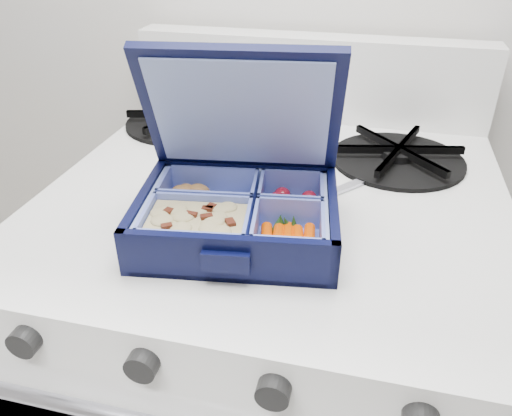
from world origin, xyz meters
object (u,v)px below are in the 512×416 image
(bento_box, at_px, (237,216))
(stove, at_px, (272,403))
(fork, at_px, (334,192))
(burner_grate, at_px, (398,153))

(bento_box, bearing_deg, stove, 72.97)
(bento_box, distance_m, fork, 0.16)
(stove, bearing_deg, bento_box, -98.85)
(stove, xyz_separation_m, burner_grate, (0.15, 0.11, 0.46))
(bento_box, relative_size, fork, 1.14)
(burner_grate, xyz_separation_m, fork, (-0.08, -0.12, -0.01))
(stove, bearing_deg, fork, -4.53)
(burner_grate, height_order, fork, burner_grate)
(bento_box, height_order, burner_grate, bento_box)
(stove, bearing_deg, burner_grate, 35.98)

